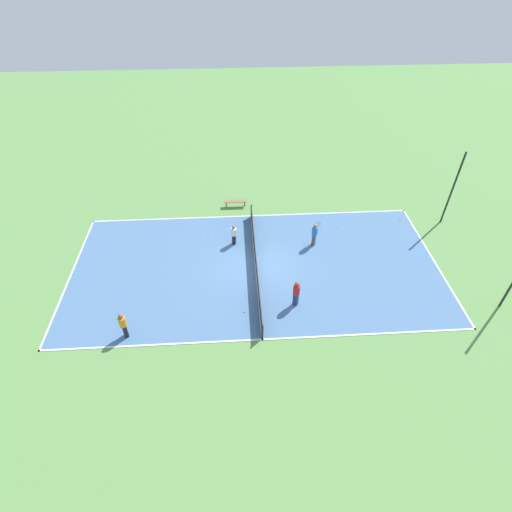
{
  "coord_description": "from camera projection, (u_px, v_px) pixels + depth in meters",
  "views": [
    {
      "loc": [
        17.41,
        -1.07,
        15.98
      ],
      "look_at": [
        0.0,
        0.0,
        0.9
      ],
      "focal_mm": 28.0,
      "sensor_mm": 36.0,
      "label": 1
    }
  ],
  "objects": [
    {
      "name": "fence_post_back_left",
      "position": [
        453.0,
        189.0,
        25.46
      ],
      "size": [
        0.12,
        0.12,
        5.13
      ],
      "color": "black",
      "rests_on": "ground_plane"
    },
    {
      "name": "tennis_ball_far_baseline",
      "position": [
        208.0,
        234.0,
        25.98
      ],
      "size": [
        0.07,
        0.07,
        0.07
      ],
      "primitive_type": "sphere",
      "color": "#CCE033",
      "rests_on": "court_surface"
    },
    {
      "name": "tennis_ball_left_sideline",
      "position": [
        338.0,
        227.0,
        26.61
      ],
      "size": [
        0.07,
        0.07,
        0.07
      ],
      "primitive_type": "sphere",
      "color": "#CCE033",
      "rests_on": "court_surface"
    },
    {
      "name": "tennis_ball_right_alley",
      "position": [
        400.0,
        219.0,
        27.24
      ],
      "size": [
        0.07,
        0.07,
        0.07
      ],
      "primitive_type": "sphere",
      "color": "#CCE033",
      "rests_on": "court_surface"
    },
    {
      "name": "tennis_net",
      "position": [
        256.0,
        261.0,
        23.31
      ],
      "size": [
        10.47,
        0.1,
        0.96
      ],
      "color": "black",
      "rests_on": "court_surface"
    },
    {
      "name": "court_surface",
      "position": [
        256.0,
        267.0,
        23.64
      ],
      "size": [
        10.67,
        21.65,
        0.02
      ],
      "color": "#4C729E",
      "rests_on": "ground_plane"
    },
    {
      "name": "ground_plane",
      "position": [
        256.0,
        267.0,
        23.65
      ],
      "size": [
        80.0,
        80.0,
        0.0
      ],
      "primitive_type": "plane",
      "color": "#60934C"
    },
    {
      "name": "bench",
      "position": [
        235.0,
        202.0,
        28.3
      ],
      "size": [
        0.36,
        1.61,
        0.45
      ],
      "rotation": [
        0.0,
        0.0,
        1.57
      ],
      "color": "olive",
      "rests_on": "ground_plane"
    },
    {
      "name": "player_coach_red",
      "position": [
        296.0,
        292.0,
        20.8
      ],
      "size": [
        0.51,
        0.51,
        1.64
      ],
      "rotation": [
        0.0,
        0.0,
        0.84
      ],
      "color": "navy",
      "rests_on": "court_surface"
    },
    {
      "name": "player_near_blue",
      "position": [
        315.0,
        233.0,
        24.66
      ],
      "size": [
        0.98,
        0.74,
        1.58
      ],
      "rotation": [
        0.0,
        0.0,
        2.64
      ],
      "color": "#4C4C51",
      "rests_on": "court_surface"
    },
    {
      "name": "player_center_orange",
      "position": [
        123.0,
        324.0,
        19.23
      ],
      "size": [
        0.46,
        0.46,
        1.58
      ],
      "rotation": [
        0.0,
        0.0,
        3.47
      ],
      "color": "black",
      "rests_on": "court_surface"
    },
    {
      "name": "tennis_ball_midcourt",
      "position": [
        244.0,
        312.0,
        20.96
      ],
      "size": [
        0.07,
        0.07,
        0.07
      ],
      "primitive_type": "sphere",
      "color": "#CCE033",
      "rests_on": "court_surface"
    },
    {
      "name": "player_near_white",
      "position": [
        234.0,
        234.0,
        24.83
      ],
      "size": [
        0.44,
        0.44,
        1.37
      ],
      "rotation": [
        0.0,
        0.0,
        6.04
      ],
      "color": "black",
      "rests_on": "court_surface"
    }
  ]
}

